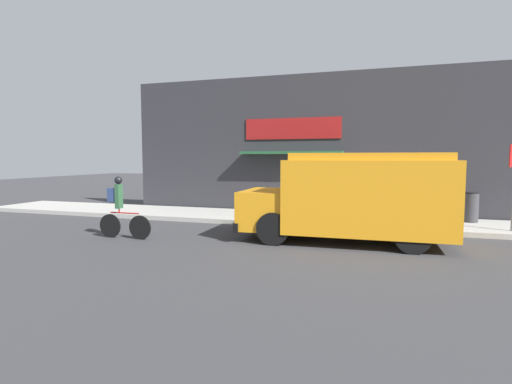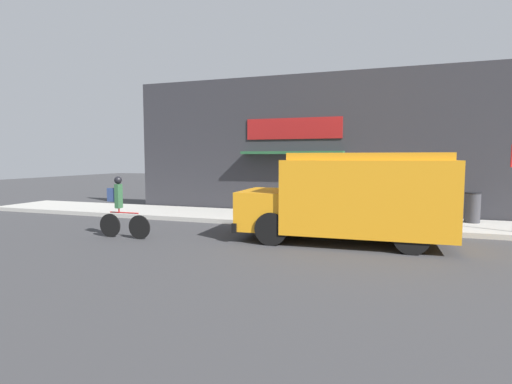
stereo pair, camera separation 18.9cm
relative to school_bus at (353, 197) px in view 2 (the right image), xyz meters
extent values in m
plane|color=#38383A|center=(-0.55, 1.55, -1.18)|extent=(70.00, 70.00, 0.00)
cube|color=#ADAAA3|center=(-0.55, 2.88, -1.11)|extent=(28.00, 2.66, 0.15)
cube|color=#2D2D33|center=(-0.55, 4.36, 1.44)|extent=(17.08, 0.18, 5.23)
cube|color=maroon|center=(-2.59, 4.25, 2.06)|extent=(3.62, 0.05, 0.78)
cube|color=#235633|center=(-2.59, 3.98, 1.17)|extent=(3.80, 0.56, 0.10)
cube|color=orange|center=(0.34, 0.01, 0.02)|extent=(4.10, 2.24, 1.82)
cube|color=orange|center=(-2.28, -0.07, -0.39)|extent=(1.27, 1.98, 1.00)
cube|color=orange|center=(0.34, 0.01, 1.01)|extent=(3.77, 2.06, 0.17)
cube|color=black|center=(-2.84, -0.09, -0.79)|extent=(0.19, 2.07, 0.24)
cube|color=red|center=(-0.81, 1.28, 0.11)|extent=(0.04, 0.44, 0.44)
cylinder|color=black|center=(-1.91, 0.83, -0.77)|extent=(0.83, 0.29, 0.82)
cylinder|color=black|center=(-1.86, -0.96, -0.77)|extent=(0.83, 0.29, 0.82)
cylinder|color=black|center=(1.33, 0.94, -0.77)|extent=(0.83, 0.29, 0.82)
cylinder|color=black|center=(1.39, -0.85, -0.77)|extent=(0.83, 0.29, 0.82)
cylinder|color=black|center=(-5.39, -1.42, -0.86)|extent=(0.64, 0.05, 0.64)
cylinder|color=black|center=(-6.32, -1.44, -0.86)|extent=(0.64, 0.05, 0.64)
cylinder|color=red|center=(-5.86, -1.43, -0.49)|extent=(0.88, 0.05, 0.04)
cylinder|color=red|center=(-6.02, -1.43, -0.43)|extent=(0.04, 0.04, 0.12)
cube|color=#2D5B38|center=(-6.02, -1.43, -0.05)|extent=(0.12, 0.20, 0.65)
sphere|color=black|center=(-6.02, -1.43, 0.38)|extent=(0.20, 0.20, 0.20)
cube|color=navy|center=(-6.21, -1.44, -0.02)|extent=(0.26, 0.14, 0.36)
cylinder|color=#38383D|center=(3.33, 3.50, -0.58)|extent=(0.45, 0.45, 0.90)
cylinder|color=black|center=(3.33, 3.50, -0.11)|extent=(0.46, 0.46, 0.04)
camera|label=1|loc=(0.76, -10.39, 0.99)|focal=28.00mm
camera|label=2|loc=(0.94, -10.33, 0.99)|focal=28.00mm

